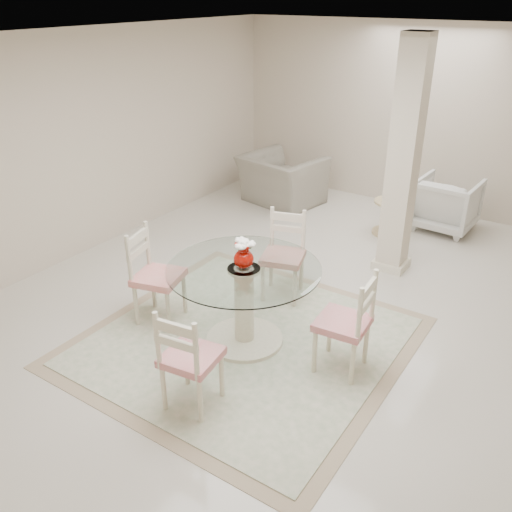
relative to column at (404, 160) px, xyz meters
The scene contains 13 objects.
ground 1.94m from the column, 111.04° to the right, with size 7.00×7.00×0.00m, color beige.
room_shell 1.48m from the column, 111.04° to the right, with size 6.02×7.02×2.71m.
column is the anchor object (origin of this frame).
area_rug 2.73m from the column, 104.69° to the right, with size 2.88×2.88×0.02m.
dining_table 2.55m from the column, 104.69° to the right, with size 1.41×1.41×0.81m.
red_vase 2.41m from the column, 104.67° to the right, with size 0.21×0.20×0.28m.
dining_chair_east 2.32m from the column, 79.30° to the right, with size 0.46×0.46×1.07m.
dining_chair_north 1.69m from the column, 120.67° to the right, with size 0.54×0.54×1.07m.
dining_chair_west 3.04m from the column, 123.24° to the right, with size 0.54×0.54×1.10m.
dining_chair_south 3.43m from the column, 97.77° to the right, with size 0.47×0.47×1.04m.
recliner_taupe 2.76m from the column, 152.67° to the left, with size 1.16×1.01×0.75m, color gray.
armchair_white 1.85m from the column, 83.43° to the left, with size 0.79×0.81×0.74m, color silver.
side_table 1.53m from the column, 113.06° to the left, with size 0.46×0.46×0.48m.
Camera 1 is at (2.39, -4.55, 3.08)m, focal length 38.00 mm.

